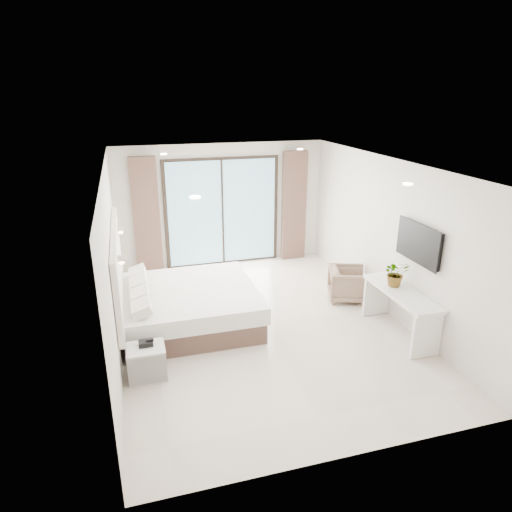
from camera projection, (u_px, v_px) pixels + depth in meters
The scene contains 8 objects.
ground at pixel (262, 325), 7.75m from camera, with size 6.20×6.20×0.00m, color beige.
room_shell at pixel (238, 224), 7.86m from camera, with size 4.62×6.22×2.72m.
bed at pixel (188, 306), 7.70m from camera, with size 2.24×2.13×0.76m.
nightstand at pixel (147, 362), 6.27m from camera, with size 0.51×0.42×0.47m.
phone at pixel (146, 343), 6.22m from camera, with size 0.19×0.15×0.06m, color black.
console_desk at pixel (401, 303), 7.27m from camera, with size 0.50×1.59×0.77m.
plant at pixel (396, 276), 7.34m from camera, with size 0.39×0.44×0.34m, color #33662D.
armchair at pixel (348, 282), 8.59m from camera, with size 0.67×0.63×0.69m, color #91745E.
Camera 1 is at (-2.00, -6.58, 3.76)m, focal length 32.00 mm.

